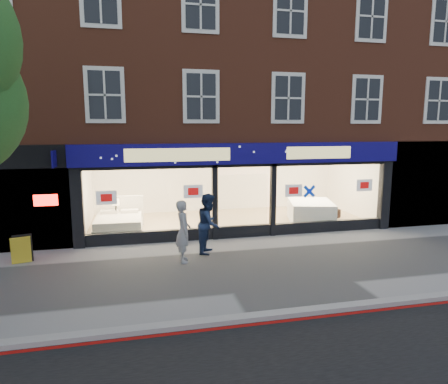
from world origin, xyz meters
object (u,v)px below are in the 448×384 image
object	(u,v)px
sofa	(321,213)
pedestrian_blue	(209,223)
display_bed	(119,223)
a_board	(22,249)
pedestrian_grey	(183,231)
mattress_stack	(310,211)

from	to	relation	value
sofa	pedestrian_blue	bearing A→B (deg)	8.21
display_bed	sofa	bearing A→B (deg)	4.01
a_board	pedestrian_grey	world-z (taller)	pedestrian_grey
display_bed	sofa	size ratio (longest dim) A/B	1.23
pedestrian_blue	a_board	bearing A→B (deg)	110.05
sofa	mattress_stack	bearing A→B (deg)	5.96
sofa	pedestrian_blue	xyz separation A→B (m)	(-5.24, -3.02, 0.57)
mattress_stack	pedestrian_blue	distance (m)	5.39
sofa	pedestrian_grey	bearing A→B (deg)	9.16
sofa	pedestrian_blue	distance (m)	6.08
pedestrian_grey	display_bed	bearing A→B (deg)	29.74
a_board	pedestrian_grey	bearing A→B (deg)	-25.69
a_board	pedestrian_blue	distance (m)	5.39
display_bed	pedestrian_blue	bearing A→B (deg)	-42.88
a_board	pedestrian_blue	xyz separation A→B (m)	(5.36, -0.25, 0.52)
mattress_stack	display_bed	bearing A→B (deg)	179.71
mattress_stack	pedestrian_blue	bearing A→B (deg)	-149.75
a_board	pedestrian_blue	world-z (taller)	pedestrian_blue
sofa	pedestrian_grey	world-z (taller)	pedestrian_grey
display_bed	pedestrian_blue	distance (m)	3.92
mattress_stack	sofa	bearing A→B (deg)	27.72
a_board	pedestrian_grey	size ratio (longest dim) A/B	0.45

